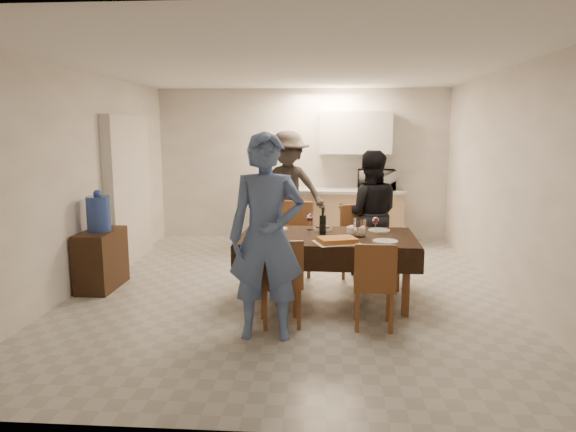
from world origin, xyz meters
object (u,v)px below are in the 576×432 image
object	(u,v)px
person_kitchen	(287,190)
savoury_tart	(337,240)
person_near	(267,237)
dining_table	(327,238)
person_far	(369,214)
water_pitcher	(360,228)
console	(101,260)
water_jug	(99,214)
wine_bottle	(323,221)
microwave	(377,180)

from	to	relation	value
person_kitchen	savoury_tart	bearing A→B (deg)	-76.43
person_near	dining_table	bearing A→B (deg)	59.58
person_far	person_kitchen	xyz separation A→B (m)	(-1.18, 1.58, 0.12)
savoury_tart	water_pitcher	bearing A→B (deg)	52.85
console	person_kitchen	size ratio (longest dim) A/B	0.40
dining_table	savoury_tart	size ratio (longest dim) A/B	4.38
water_jug	wine_bottle	size ratio (longest dim) A/B	1.36
microwave	console	bearing A→B (deg)	38.36
person_far	water_jug	bearing A→B (deg)	14.05
dining_table	water_pitcher	xyz separation A→B (m)	(0.35, -0.05, 0.13)
console	person_far	size ratio (longest dim) A/B	0.46
microwave	person_kitchen	distance (m)	1.54
person_near	person_kitchen	size ratio (longest dim) A/B	1.00
water_jug	person_kitchen	distance (m)	3.14
water_jug	microwave	world-z (taller)	microwave
wine_bottle	person_near	bearing A→B (deg)	-114.44
microwave	person_near	xyz separation A→B (m)	(-1.38, -4.13, -0.14)
wine_bottle	person_near	world-z (taller)	person_near
dining_table	microwave	world-z (taller)	microwave
water_pitcher	person_kitchen	size ratio (longest dim) A/B	0.11
person_far	person_kitchen	bearing A→B (deg)	-52.61
console	savoury_tart	bearing A→B (deg)	-13.25
water_jug	person_far	size ratio (longest dim) A/B	0.25
microwave	dining_table	bearing A→B (deg)	74.86
savoury_tart	microwave	world-z (taller)	microwave
savoury_tart	person_near	distance (m)	0.95
console	savoury_tart	size ratio (longest dim) A/B	1.72
microwave	water_pitcher	bearing A→B (deg)	81.21
water_pitcher	savoury_tart	distance (m)	0.42
wine_bottle	person_near	size ratio (longest dim) A/B	0.16
wine_bottle	person_kitchen	world-z (taller)	person_kitchen
wine_bottle	water_pitcher	xyz separation A→B (m)	(0.40, -0.10, -0.05)
wine_bottle	person_far	xyz separation A→B (m)	(0.60, 1.00, -0.08)
person_far	savoury_tart	bearing A→B (deg)	73.30
console	person_near	size ratio (longest dim) A/B	0.40
wine_bottle	person_kitchen	distance (m)	2.65
water_jug	wine_bottle	world-z (taller)	water_jug
person_kitchen	wine_bottle	bearing A→B (deg)	-77.40
water_jug	wine_bottle	xyz separation A→B (m)	(2.66, -0.23, -0.01)
person_far	console	bearing A→B (deg)	14.05
dining_table	wine_bottle	xyz separation A→B (m)	(-0.05, 0.05, 0.19)
microwave	person_far	size ratio (longest dim) A/B	0.37
water_jug	water_pitcher	size ratio (longest dim) A/B	2.07
water_jug	person_kitchen	xyz separation A→B (m)	(2.08, 2.35, 0.03)
water_jug	water_pitcher	bearing A→B (deg)	-6.19
water_pitcher	microwave	bearing A→B (deg)	81.21
dining_table	person_far	distance (m)	1.19
water_pitcher	person_far	xyz separation A→B (m)	(0.20, 1.10, -0.03)
console	person_far	bearing A→B (deg)	13.27
person_far	water_pitcher	bearing A→B (deg)	80.47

